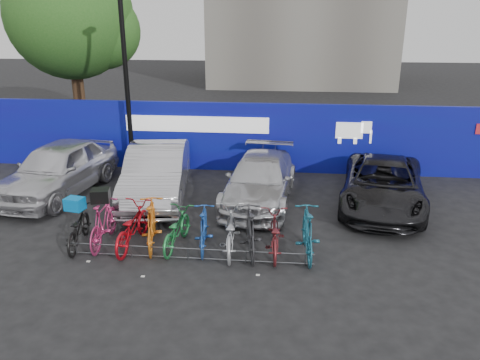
# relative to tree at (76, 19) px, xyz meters

# --- Properties ---
(ground) EXTENTS (100.00, 100.00, 0.00)m
(ground) POSITION_rel_tree_xyz_m (6.77, -10.06, -5.07)
(ground) COLOR black
(ground) RESTS_ON ground
(hoarding) EXTENTS (22.00, 0.18, 2.40)m
(hoarding) POSITION_rel_tree_xyz_m (6.78, -4.06, -3.86)
(hoarding) COLOR #0A1890
(hoarding) RESTS_ON ground
(tree) EXTENTS (5.40, 5.20, 7.80)m
(tree) POSITION_rel_tree_xyz_m (0.00, 0.00, 0.00)
(tree) COLOR #382314
(tree) RESTS_ON ground
(lamppost) EXTENTS (0.25, 0.50, 6.11)m
(lamppost) POSITION_rel_tree_xyz_m (3.57, -4.66, -1.80)
(lamppost) COLOR black
(lamppost) RESTS_ON ground
(bike_rack) EXTENTS (5.60, 0.03, 0.30)m
(bike_rack) POSITION_rel_tree_xyz_m (6.77, -10.66, -4.91)
(bike_rack) COLOR #595B60
(bike_rack) RESTS_ON ground
(car_0) EXTENTS (2.54, 4.94, 1.61)m
(car_0) POSITION_rel_tree_xyz_m (2.02, -6.93, -4.26)
(car_0) COLOR silver
(car_0) RESTS_ON ground
(car_1) EXTENTS (2.34, 4.97, 1.57)m
(car_1) POSITION_rel_tree_xyz_m (5.09, -6.97, -4.28)
(car_1) COLOR #A2A0A5
(car_1) RESTS_ON ground
(car_2) EXTENTS (2.24, 4.70, 1.32)m
(car_2) POSITION_rel_tree_xyz_m (8.15, -6.92, -4.41)
(car_2) COLOR #B8B9BD
(car_2) RESTS_ON ground
(car_3) EXTENTS (3.02, 5.10, 1.33)m
(car_3) POSITION_rel_tree_xyz_m (11.65, -6.98, -4.40)
(car_3) COLOR black
(car_3) RESTS_ON ground
(bike_0) EXTENTS (0.87, 1.82, 0.92)m
(bike_0) POSITION_rel_tree_xyz_m (4.06, -10.22, -4.61)
(bike_0) COLOR black
(bike_0) RESTS_ON ground
(bike_1) EXTENTS (0.58, 1.83, 1.09)m
(bike_1) POSITION_rel_tree_xyz_m (4.63, -10.07, -4.52)
(bike_1) COLOR #BF2C67
(bike_1) RESTS_ON ground
(bike_2) EXTENTS (0.81, 1.97, 1.01)m
(bike_2) POSITION_rel_tree_xyz_m (5.35, -10.13, -4.56)
(bike_2) COLOR #B10A15
(bike_2) RESTS_ON ground
(bike_3) EXTENTS (0.91, 1.95, 1.13)m
(bike_3) POSITION_rel_tree_xyz_m (5.80, -10.07, -4.50)
(bike_3) COLOR orange
(bike_3) RESTS_ON ground
(bike_4) EXTENTS (0.79, 1.78, 0.90)m
(bike_4) POSITION_rel_tree_xyz_m (6.38, -10.05, -4.62)
(bike_4) COLOR #1F7F3B
(bike_4) RESTS_ON ground
(bike_5) EXTENTS (0.65, 1.72, 1.01)m
(bike_5) POSITION_rel_tree_xyz_m (7.04, -10.07, -4.57)
(bike_5) COLOR #1C48A0
(bike_5) RESTS_ON ground
(bike_6) EXTENTS (0.83, 1.95, 1.00)m
(bike_6) POSITION_rel_tree_xyz_m (7.65, -10.13, -4.57)
(bike_6) COLOR #A0A2A7
(bike_6) RESTS_ON ground
(bike_7) EXTENTS (0.81, 1.88, 1.09)m
(bike_7) POSITION_rel_tree_xyz_m (8.13, -10.19, -4.52)
(bike_7) COLOR #2A2A2D
(bike_7) RESTS_ON ground
(bike_8) EXTENTS (0.71, 1.82, 0.94)m
(bike_8) POSITION_rel_tree_xyz_m (8.67, -10.13, -4.60)
(bike_8) COLOR maroon
(bike_8) RESTS_ON ground
(bike_9) EXTENTS (0.65, 1.91, 1.13)m
(bike_9) POSITION_rel_tree_xyz_m (9.42, -10.15, -4.50)
(bike_9) COLOR #195E75
(bike_9) RESTS_ON ground
(cargo_crate) EXTENTS (0.46, 0.39, 0.29)m
(cargo_crate) POSITION_rel_tree_xyz_m (4.06, -10.22, -4.00)
(cargo_crate) COLOR #0368B8
(cargo_crate) RESTS_ON bike_0
(cargo_topcase) EXTENTS (0.48, 0.45, 0.30)m
(cargo_topcase) POSITION_rel_tree_xyz_m (4.63, -10.07, -3.83)
(cargo_topcase) COLOR black
(cargo_topcase) RESTS_ON bike_1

